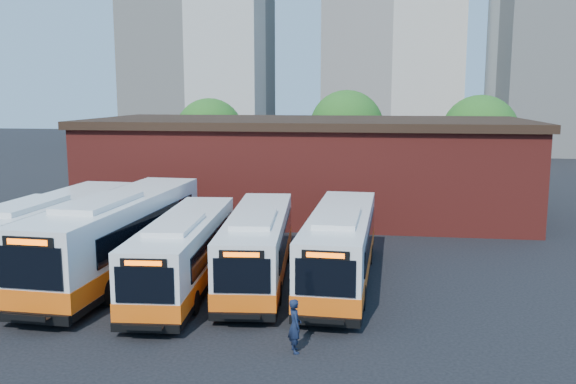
# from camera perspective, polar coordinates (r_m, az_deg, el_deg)

# --- Properties ---
(ground) EXTENTS (220.00, 220.00, 0.00)m
(ground) POSITION_cam_1_polar(r_m,az_deg,el_deg) (22.55, -3.90, -11.80)
(ground) COLOR black
(bus_farwest) EXTENTS (3.24, 13.02, 3.52)m
(bus_farwest) POSITION_cam_1_polar(r_m,az_deg,el_deg) (29.67, -21.61, -4.06)
(bus_farwest) COLOR silver
(bus_farwest) RESTS_ON ground
(bus_west) EXTENTS (3.44, 13.87, 3.75)m
(bus_west) POSITION_cam_1_polar(r_m,az_deg,el_deg) (28.13, -15.56, -4.23)
(bus_west) COLOR silver
(bus_west) RESTS_ON ground
(bus_midwest) EXTENTS (3.11, 11.54, 3.11)m
(bus_midwest) POSITION_cam_1_polar(r_m,az_deg,el_deg) (25.89, -9.65, -5.83)
(bus_midwest) COLOR silver
(bus_midwest) RESTS_ON ground
(bus_mideast) EXTENTS (3.33, 11.62, 3.13)m
(bus_mideast) POSITION_cam_1_polar(r_m,az_deg,el_deg) (26.56, -2.83, -5.31)
(bus_mideast) COLOR silver
(bus_mideast) RESTS_ON ground
(bus_east) EXTENTS (2.88, 12.01, 3.25)m
(bus_east) POSITION_cam_1_polar(r_m,az_deg,el_deg) (26.30, 4.92, -5.36)
(bus_east) COLOR silver
(bus_east) RESTS_ON ground
(transit_worker) EXTENTS (0.62, 0.74, 1.73)m
(transit_worker) POSITION_cam_1_polar(r_m,az_deg,el_deg) (19.59, 0.64, -12.40)
(transit_worker) COLOR #111A32
(transit_worker) RESTS_ON ground
(depot_building) EXTENTS (28.60, 12.60, 6.40)m
(depot_building) POSITION_cam_1_polar(r_m,az_deg,el_deg) (41.11, 1.78, 2.50)
(depot_building) COLOR maroon
(depot_building) RESTS_ON ground
(tree_west) EXTENTS (6.00, 6.00, 7.65)m
(tree_west) POSITION_cam_1_polar(r_m,az_deg,el_deg) (54.63, -7.35, 5.56)
(tree_west) COLOR #382314
(tree_west) RESTS_ON ground
(tree_mid) EXTENTS (6.56, 6.56, 8.36)m
(tree_mid) POSITION_cam_1_polar(r_m,az_deg,el_deg) (54.72, 5.49, 6.06)
(tree_mid) COLOR #382314
(tree_mid) RESTS_ON ground
(tree_east) EXTENTS (6.24, 6.24, 7.96)m
(tree_east) POSITION_cam_1_polar(r_m,az_deg,el_deg) (52.40, 17.49, 5.26)
(tree_east) COLOR #382314
(tree_east) RESTS_ON ground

